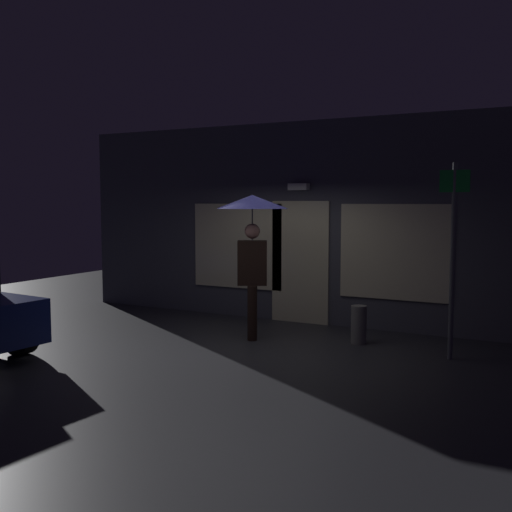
# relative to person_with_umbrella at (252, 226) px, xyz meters

# --- Properties ---
(ground_plane) EXTENTS (18.00, 18.00, 0.00)m
(ground_plane) POSITION_rel_person_with_umbrella_xyz_m (0.13, -0.60, -1.81)
(ground_plane) COLOR #2D2D33
(building_facade) EXTENTS (9.40, 0.48, 3.62)m
(building_facade) POSITION_rel_person_with_umbrella_xyz_m (0.14, 1.74, -0.02)
(building_facade) COLOR #4C4C56
(building_facade) RESTS_ON ground
(person_with_umbrella) EXTENTS (1.13, 1.13, 2.29)m
(person_with_umbrella) POSITION_rel_person_with_umbrella_xyz_m (0.00, 0.00, 0.00)
(person_with_umbrella) COLOR black
(person_with_umbrella) RESTS_ON ground
(street_sign_post) EXTENTS (0.40, 0.07, 2.71)m
(street_sign_post) POSITION_rel_person_with_umbrella_xyz_m (3.02, 0.19, -0.28)
(street_sign_post) COLOR #595B60
(street_sign_post) RESTS_ON ground
(sidewalk_bollard) EXTENTS (0.24, 0.24, 0.59)m
(sidewalk_bollard) POSITION_rel_person_with_umbrella_xyz_m (1.60, 0.49, -1.51)
(sidewalk_bollard) COLOR slate
(sidewalk_bollard) RESTS_ON ground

